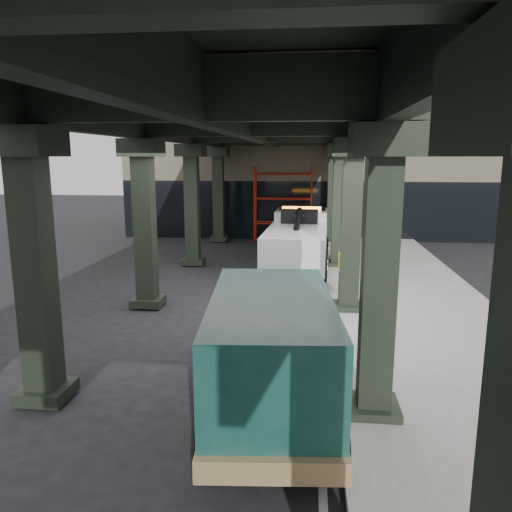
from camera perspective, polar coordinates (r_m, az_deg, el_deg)
The scene contains 8 objects.
ground at distance 13.06m, azimuth -0.54°, elevation -8.86°, with size 90.00×90.00×0.00m, color black.
sidewalk at distance 15.16m, azimuth 17.64°, elevation -6.22°, with size 5.00×40.00×0.15m, color gray.
lane_stripe at distance 14.88m, azimuth 6.93°, elevation -6.38°, with size 0.12×38.00×0.01m, color silver.
viaduct at distance 14.33m, azimuth -1.25°, elevation 15.13°, with size 7.40×32.00×6.40m.
building at distance 32.19m, azimuth 7.31°, elevation 10.31°, with size 22.00×10.00×8.00m, color #C6B793.
scaffolding at distance 26.97m, azimuth 3.12°, elevation 6.19°, with size 3.08×0.88×4.00m.
tow_truck at distance 19.93m, azimuth 4.89°, elevation 1.82°, with size 2.56×7.81×2.53m.
towed_van at distance 8.91m, azimuth 1.72°, elevation -10.53°, with size 2.58×5.61×2.21m.
Camera 1 is at (1.44, -12.18, 4.50)m, focal length 35.00 mm.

